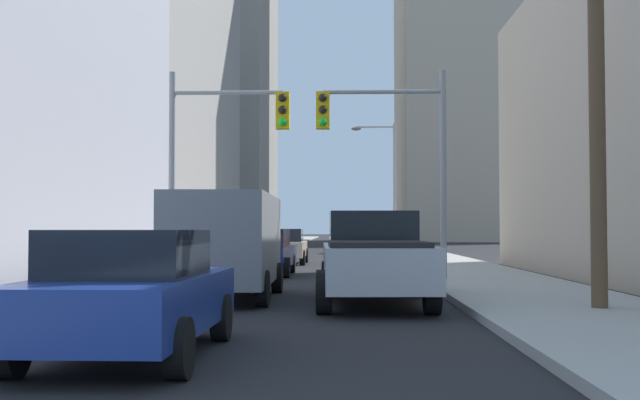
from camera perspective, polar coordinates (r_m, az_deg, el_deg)
sidewalk_left at (r=53.86m, az=-4.84°, el=-3.69°), size 3.78×160.00×0.15m
sidewalk_right at (r=53.67m, az=6.14°, el=-3.69°), size 3.78×160.00×0.15m
pickup_truck_silver at (r=15.56m, az=4.03°, el=-4.35°), size 2.20×5.46×1.90m
cargo_van_grey at (r=16.79m, az=-6.97°, el=-2.97°), size 2.16×5.24×2.26m
sedan_blue at (r=9.43m, az=-13.94°, el=-6.72°), size 1.95×4.23×1.52m
sedan_navy at (r=25.19m, az=-4.27°, el=-3.87°), size 1.96×4.27×1.52m
sedan_beige at (r=33.20m, az=-2.69°, el=-3.46°), size 1.95×4.21×1.52m
sedan_maroon at (r=47.66m, az=2.63°, el=-3.06°), size 1.95×4.25×1.52m
traffic_signal_near_left at (r=21.89m, az=-7.28°, el=4.41°), size 3.44×0.44×6.00m
traffic_signal_near_right at (r=21.66m, az=5.08°, el=4.50°), size 3.67×0.44×6.00m
utility_pole_right at (r=14.63m, az=19.91°, el=10.79°), size 2.20×0.28×9.02m
street_lamp_right at (r=43.38m, az=5.05°, el=1.86°), size 2.53×0.32×7.50m
building_left_mid_office at (r=57.25m, az=-17.12°, el=13.21°), size 17.78×29.28×33.20m
building_right_far_highrise at (r=100.09m, az=12.24°, el=11.24°), size 21.56×20.86×49.21m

